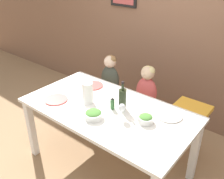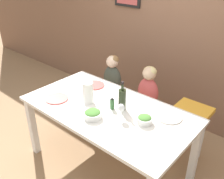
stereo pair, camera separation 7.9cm
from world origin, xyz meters
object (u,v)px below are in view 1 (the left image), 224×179
at_px(paper_towel_roll, 88,93).
at_px(dinner_plate_front_left, 56,100).
at_px(chair_right_highchair, 190,118).
at_px(wine_bottle, 122,99).
at_px(wine_glass_near, 122,108).
at_px(person_child_left, 110,74).
at_px(person_child_center, 147,87).
at_px(dinner_plate_back_left, 93,85).
at_px(salad_bowl_large, 93,114).
at_px(salad_bowl_small, 146,119).
at_px(dinner_plate_back_right, 169,116).
at_px(chair_far_center, 145,111).
at_px(chair_far_left, 110,97).

bearing_deg(paper_towel_roll, dinner_plate_front_left, -149.98).
distance_m(chair_right_highchair, wine_bottle, 0.86).
bearing_deg(chair_right_highchair, wine_glass_near, -117.13).
relative_size(person_child_left, person_child_center, 1.00).
distance_m(chair_right_highchair, dinner_plate_back_left, 1.17).
bearing_deg(salad_bowl_large, dinner_plate_front_left, -179.53).
relative_size(salad_bowl_large, salad_bowl_small, 1.22).
height_order(salad_bowl_large, dinner_plate_front_left, salad_bowl_large).
bearing_deg(salad_bowl_large, person_child_left, 120.79).
bearing_deg(dinner_plate_back_right, salad_bowl_small, -119.41).
bearing_deg(salad_bowl_small, dinner_plate_front_left, -165.15).
relative_size(person_child_center, wine_bottle, 1.74).
xyz_separation_m(chair_far_center, wine_glass_near, (0.19, -0.76, 0.49)).
distance_m(chair_far_left, salad_bowl_small, 1.24).
distance_m(chair_far_center, wine_glass_near, 0.92).
bearing_deg(person_child_center, wine_bottle, -81.43).
bearing_deg(wine_glass_near, salad_bowl_small, 23.09).
bearing_deg(person_child_left, wine_glass_near, -44.86).
xyz_separation_m(chair_far_center, salad_bowl_small, (0.40, -0.67, 0.41)).
distance_m(salad_bowl_small, dinner_plate_back_right, 0.26).
distance_m(person_child_center, wine_glass_near, 0.79).
bearing_deg(dinner_plate_back_right, chair_right_highchair, 82.96).
bearing_deg(salad_bowl_large, dinner_plate_back_left, 133.48).
distance_m(salad_bowl_large, salad_bowl_small, 0.49).
relative_size(salad_bowl_large, dinner_plate_front_left, 0.73).
bearing_deg(person_child_left, person_child_center, 0.00).
bearing_deg(salad_bowl_small, dinner_plate_back_right, 60.59).
height_order(chair_far_center, wine_glass_near, wine_glass_near).
bearing_deg(salad_bowl_small, chair_far_center, 120.77).
height_order(person_child_center, wine_bottle, wine_bottle).
bearing_deg(chair_right_highchair, paper_towel_roll, -138.18).
bearing_deg(salad_bowl_small, person_child_left, 145.29).
xyz_separation_m(chair_far_left, salad_bowl_large, (0.55, -0.92, 0.41)).
xyz_separation_m(person_child_left, salad_bowl_small, (0.97, -0.67, 0.07)).
xyz_separation_m(chair_far_left, chair_far_center, (0.57, 0.00, 0.00)).
bearing_deg(dinner_plate_front_left, wine_glass_near, 12.46).
relative_size(person_child_center, salad_bowl_large, 2.95).
height_order(chair_right_highchair, dinner_plate_back_left, dinner_plate_back_left).
distance_m(chair_far_center, person_child_left, 0.66).
bearing_deg(salad_bowl_small, salad_bowl_large, -149.29).
relative_size(person_child_left, dinner_plate_back_right, 2.15).
xyz_separation_m(wine_glass_near, dinner_plate_back_right, (0.33, 0.31, -0.11)).
bearing_deg(person_child_center, salad_bowl_large, -91.32).
bearing_deg(dinner_plate_back_left, salad_bowl_large, -46.52).
bearing_deg(chair_far_center, salad_bowl_small, -59.23).
bearing_deg(paper_towel_roll, wine_glass_near, -1.26).
bearing_deg(chair_far_center, dinner_plate_front_left, -121.20).
bearing_deg(person_child_center, chair_far_center, -90.00).
height_order(wine_glass_near, dinner_plate_front_left, wine_glass_near).
xyz_separation_m(chair_far_left, dinner_plate_front_left, (0.01, -0.92, 0.38)).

